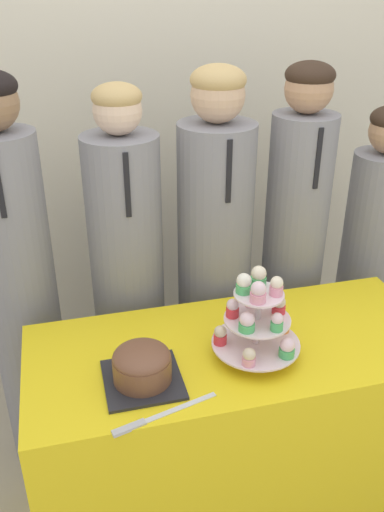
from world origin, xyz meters
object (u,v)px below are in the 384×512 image
round_cake (142,365)px  cupcake_stand (257,317)px  student_3 (292,264)px  student_0 (23,298)px  student_4 (368,273)px  cake_knife (148,420)px  student_1 (129,294)px  student_2 (214,277)px

round_cake → cupcake_stand: (0.36, 0.03, 0.08)m
cupcake_stand → student_3: bearing=56.2°
student_0 → student_4: student_0 is taller
round_cake → cupcake_stand: bearing=5.2°
student_0 → student_4: (1.43, -0.00, -0.10)m
cupcake_stand → student_3: size_ratio=0.18×
cupcake_stand → student_4: size_ratio=0.21×
cake_knife → student_3: size_ratio=0.19×
student_0 → student_1: student_0 is taller
cupcake_stand → student_2: bearing=86.9°
cupcake_stand → student_4: (0.73, 0.54, -0.25)m
student_1 → student_4: (1.04, -0.00, -0.05)m
round_cake → student_3: student_3 is taller
student_0 → student_1: 0.39m
student_1 → student_4: student_1 is taller
cupcake_stand → student_4: 0.94m
student_1 → cake_knife: bearing=-94.4°
cake_knife → student_1: bearing=70.7°
cupcake_stand → student_0: (-0.71, 0.54, -0.15)m
cupcake_stand → student_2: student_2 is taller
student_4 → cake_knife: bearing=-146.2°
student_2 → student_3: 0.33m
cake_knife → student_1: (0.06, 0.74, -0.05)m
student_2 → round_cake: bearing=-123.9°
student_2 → student_4: 0.70m
cupcake_stand → student_1: size_ratio=0.19×
cupcake_stand → student_3: 0.67m
student_0 → student_3: bearing=-0.0°
student_0 → student_2: bearing=0.0°
student_1 → student_2: 0.34m
round_cake → student_4: (1.09, 0.58, -0.16)m
round_cake → student_4: 1.24m
cupcake_stand → student_1: bearing=120.0°
student_0 → student_1: (0.39, 0.00, -0.04)m
student_3 → student_0: bearing=180.0°
cake_knife → student_0: bearing=99.6°
cake_knife → student_0: 0.81m
cake_knife → student_0: student_0 is taller
cupcake_stand → student_3: (0.36, 0.54, -0.15)m
student_1 → student_2: (0.34, 0.00, 0.03)m
cake_knife → student_4: size_ratio=0.22×
student_1 → cupcake_stand: bearing=-60.0°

